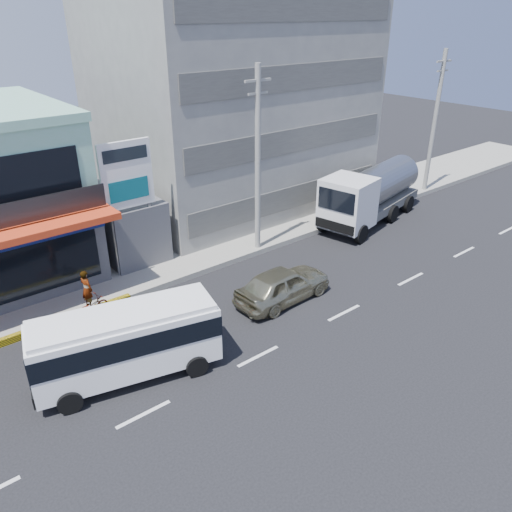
{
  "coord_description": "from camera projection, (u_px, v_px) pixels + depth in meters",
  "views": [
    {
      "loc": [
        -10.04,
        -12.27,
        12.26
      ],
      "look_at": [
        2.76,
        3.54,
        2.2
      ],
      "focal_mm": 35.0,
      "sensor_mm": 36.0,
      "label": 1
    }
  ],
  "objects": [
    {
      "name": "utility_pole_far",
      "position": [
        435.0,
        123.0,
        34.93
      ],
      "size": [
        1.6,
        0.3,
        10.0
      ],
      "color": "#999993",
      "rests_on": "ground"
    },
    {
      "name": "sedan",
      "position": [
        283.0,
        284.0,
        23.11
      ],
      "size": [
        4.96,
        2.14,
        1.67
      ],
      "primitive_type": "imported",
      "rotation": [
        0.0,
        0.0,
        1.61
      ],
      "color": "tan",
      "rests_on": "ground"
    },
    {
      "name": "minibus",
      "position": [
        126.0,
        339.0,
        17.9
      ],
      "size": [
        6.91,
        3.63,
        2.76
      ],
      "color": "white",
      "rests_on": "ground"
    },
    {
      "name": "motorcycle_rider",
      "position": [
        89.0,
        303.0,
        21.79
      ],
      "size": [
        1.93,
        1.08,
        2.35
      ],
      "color": "#5F1B0D",
      "rests_on": "ground"
    },
    {
      "name": "billboard",
      "position": [
        127.0,
        182.0,
        23.6
      ],
      "size": [
        2.6,
        0.18,
        6.9
      ],
      "color": "gray",
      "rests_on": "ground"
    },
    {
      "name": "sidewalk",
      "position": [
        222.0,
        242.0,
        29.02
      ],
      "size": [
        70.0,
        5.0,
        0.3
      ],
      "primitive_type": "cube",
      "color": "gray",
      "rests_on": "ground"
    },
    {
      "name": "satellite_dish",
      "position": [
        124.0,
        197.0,
        25.73
      ],
      "size": [
        1.5,
        1.5,
        0.15
      ],
      "primitive_type": "cylinder",
      "color": "slate",
      "rests_on": "gap_structure"
    },
    {
      "name": "utility_pole_near",
      "position": [
        258.0,
        162.0,
        25.91
      ],
      "size": [
        1.6,
        0.3,
        10.0
      ],
      "color": "#999993",
      "rests_on": "ground"
    },
    {
      "name": "ground",
      "position": [
        258.0,
        356.0,
        19.65
      ],
      "size": [
        120.0,
        120.0,
        0.0
      ],
      "primitive_type": "plane",
      "color": "black",
      "rests_on": "ground"
    },
    {
      "name": "tanker_truck",
      "position": [
        370.0,
        194.0,
        31.35
      ],
      "size": [
        9.28,
        4.39,
        3.52
      ],
      "color": "white",
      "rests_on": "ground"
    },
    {
      "name": "gap_structure",
      "position": [
        120.0,
        224.0,
        27.24
      ],
      "size": [
        3.0,
        6.0,
        3.5
      ],
      "primitive_type": "cube",
      "color": "#47464B",
      "rests_on": "ground"
    },
    {
      "name": "concrete_building",
      "position": [
        232.0,
        99.0,
        32.64
      ],
      "size": [
        16.0,
        12.0,
        14.0
      ],
      "primitive_type": "cube",
      "color": "gray",
      "rests_on": "ground"
    }
  ]
}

